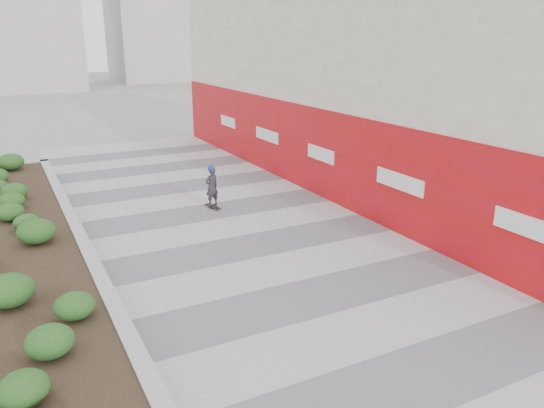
{
  "coord_description": "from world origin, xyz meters",
  "views": [
    {
      "loc": [
        -5.61,
        -6.8,
        5.3
      ],
      "look_at": [
        0.49,
        4.93,
        1.1
      ],
      "focal_mm": 35.0,
      "sensor_mm": 36.0,
      "label": 1
    }
  ],
  "objects": [
    {
      "name": "skateboarder",
      "position": [
        0.18,
        8.5,
        0.73
      ],
      "size": [
        0.54,
        0.74,
        1.43
      ],
      "rotation": [
        0.0,
        0.0,
        0.13
      ],
      "color": "beige",
      "rests_on": "ground"
    },
    {
      "name": "walkway",
      "position": [
        0.0,
        3.0,
        0.01
      ],
      "size": [
        8.0,
        36.0,
        0.01
      ],
      "primitive_type": "cube",
      "color": "#A8A8AD",
      "rests_on": "ground"
    },
    {
      "name": "ground",
      "position": [
        0.0,
        0.0,
        0.0
      ],
      "size": [
        160.0,
        160.0,
        0.0
      ],
      "primitive_type": "plane",
      "color": "gray",
      "rests_on": "ground"
    },
    {
      "name": "building",
      "position": [
        6.98,
        8.98,
        3.98
      ],
      "size": [
        6.04,
        24.08,
        8.0
      ],
      "color": "beige",
      "rests_on": "ground"
    },
    {
      "name": "manhole_cover",
      "position": [
        0.5,
        3.0,
        0.0
      ],
      "size": [
        0.44,
        0.44,
        0.01
      ],
      "primitive_type": "cylinder",
      "color": "#595654",
      "rests_on": "ground"
    },
    {
      "name": "planter",
      "position": [
        -5.5,
        7.0,
        0.42
      ],
      "size": [
        3.0,
        18.0,
        0.9
      ],
      "color": "#9E9EA0",
      "rests_on": "ground"
    }
  ]
}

